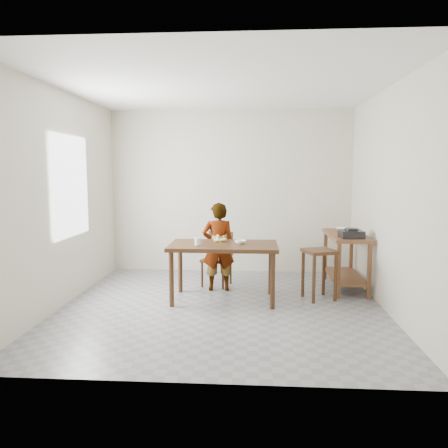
# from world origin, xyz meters

# --- Properties ---
(floor) EXTENTS (4.00, 4.00, 0.04)m
(floor) POSITION_xyz_m (0.00, 0.00, -0.02)
(floor) COLOR slate
(floor) RESTS_ON ground
(ceiling) EXTENTS (4.00, 4.00, 0.04)m
(ceiling) POSITION_xyz_m (0.00, 0.00, 2.72)
(ceiling) COLOR white
(ceiling) RESTS_ON wall_back
(wall_back) EXTENTS (4.00, 0.04, 2.70)m
(wall_back) POSITION_xyz_m (0.00, 2.02, 1.35)
(wall_back) COLOR beige
(wall_back) RESTS_ON ground
(wall_front) EXTENTS (4.00, 0.04, 2.70)m
(wall_front) POSITION_xyz_m (0.00, -2.02, 1.35)
(wall_front) COLOR beige
(wall_front) RESTS_ON ground
(wall_left) EXTENTS (0.04, 4.00, 2.70)m
(wall_left) POSITION_xyz_m (-2.02, 0.00, 1.35)
(wall_left) COLOR beige
(wall_left) RESTS_ON ground
(wall_right) EXTENTS (0.04, 4.00, 2.70)m
(wall_right) POSITION_xyz_m (2.02, 0.00, 1.35)
(wall_right) COLOR beige
(wall_right) RESTS_ON ground
(window_pane) EXTENTS (0.02, 1.10, 1.30)m
(window_pane) POSITION_xyz_m (-1.97, 0.20, 1.50)
(window_pane) COLOR white
(window_pane) RESTS_ON wall_left
(dining_table) EXTENTS (1.40, 0.80, 0.75)m
(dining_table) POSITION_xyz_m (0.00, 0.30, 0.38)
(dining_table) COLOR #3A2110
(dining_table) RESTS_ON floor
(prep_counter) EXTENTS (0.50, 1.20, 0.80)m
(prep_counter) POSITION_xyz_m (1.72, 1.00, 0.40)
(prep_counter) COLOR brown
(prep_counter) RESTS_ON floor
(child) EXTENTS (0.49, 0.36, 1.26)m
(child) POSITION_xyz_m (-0.11, 0.78, 0.63)
(child) COLOR silver
(child) RESTS_ON floor
(dining_chair) EXTENTS (0.48, 0.48, 0.79)m
(dining_chair) POSITION_xyz_m (-0.15, 1.03, 0.40)
(dining_chair) COLOR #3A2110
(dining_chair) RESTS_ON floor
(stool) EXTENTS (0.49, 0.49, 0.67)m
(stool) POSITION_xyz_m (1.26, 0.42, 0.33)
(stool) COLOR #3A2110
(stool) RESTS_ON floor
(glass_tumbler) EXTENTS (0.09, 0.09, 0.09)m
(glass_tumbler) POSITION_xyz_m (-0.32, 0.19, 0.80)
(glass_tumbler) COLOR white
(glass_tumbler) RESTS_ON dining_table
(small_bowl) EXTENTS (0.16, 0.16, 0.05)m
(small_bowl) POSITION_xyz_m (0.22, 0.33, 0.77)
(small_bowl) COLOR white
(small_bowl) RESTS_ON dining_table
(banana) EXTENTS (0.21, 0.17, 0.06)m
(banana) POSITION_xyz_m (-0.06, 0.45, 0.78)
(banana) COLOR #E2CB55
(banana) RESTS_ON dining_table
(serving_bowl) EXTENTS (0.23, 0.23, 0.05)m
(serving_bowl) POSITION_xyz_m (1.72, 1.32, 0.82)
(serving_bowl) COLOR white
(serving_bowl) RESTS_ON prep_counter
(gas_burner) EXTENTS (0.31, 0.31, 0.10)m
(gas_burner) POSITION_xyz_m (1.71, 0.63, 0.85)
(gas_burner) COLOR black
(gas_burner) RESTS_ON prep_counter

